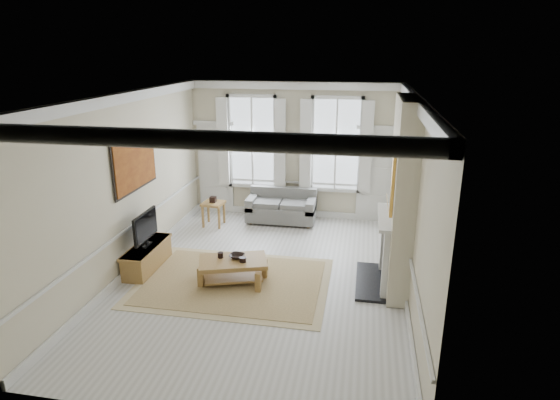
% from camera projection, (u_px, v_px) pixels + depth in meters
% --- Properties ---
extents(floor, '(7.20, 7.20, 0.00)m').
position_uv_depth(floor, '(264.00, 278.00, 8.84)').
color(floor, '#B7B5AD').
rests_on(floor, ground).
extents(ceiling, '(7.20, 7.20, 0.00)m').
position_uv_depth(ceiling, '(261.00, 95.00, 7.79)').
color(ceiling, white).
rests_on(ceiling, back_wall).
extents(back_wall, '(5.20, 0.00, 5.20)m').
position_uv_depth(back_wall, '(294.00, 151.00, 11.68)').
color(back_wall, beige).
rests_on(back_wall, floor).
extents(left_wall, '(0.00, 7.20, 7.20)m').
position_uv_depth(left_wall, '(127.00, 185.00, 8.76)').
color(left_wall, beige).
rests_on(left_wall, floor).
extents(right_wall, '(0.00, 7.20, 7.20)m').
position_uv_depth(right_wall, '(413.00, 201.00, 7.86)').
color(right_wall, beige).
rests_on(right_wall, floor).
extents(window_left, '(1.26, 0.20, 2.20)m').
position_uv_depth(window_left, '(252.00, 142.00, 11.75)').
color(window_left, '#B2BCC6').
rests_on(window_left, back_wall).
extents(window_right, '(1.26, 0.20, 2.20)m').
position_uv_depth(window_right, '(336.00, 145.00, 11.39)').
color(window_right, '#B2BCC6').
rests_on(window_right, back_wall).
extents(door_left, '(0.90, 0.08, 2.30)m').
position_uv_depth(door_left, '(216.00, 169.00, 12.17)').
color(door_left, silver).
rests_on(door_left, floor).
extents(door_right, '(0.90, 0.08, 2.30)m').
position_uv_depth(door_right, '(376.00, 177.00, 11.46)').
color(door_right, silver).
rests_on(door_right, floor).
extents(painting, '(0.05, 1.66, 1.06)m').
position_uv_depth(painting, '(135.00, 163.00, 8.93)').
color(painting, '#9D561A').
rests_on(painting, left_wall).
extents(chimney_breast, '(0.35, 1.70, 3.38)m').
position_uv_depth(chimney_breast, '(402.00, 197.00, 8.08)').
color(chimney_breast, beige).
rests_on(chimney_breast, floor).
extents(hearth, '(0.55, 1.50, 0.05)m').
position_uv_depth(hearth, '(371.00, 281.00, 8.67)').
color(hearth, black).
rests_on(hearth, floor).
extents(fireplace, '(0.21, 1.45, 1.33)m').
position_uv_depth(fireplace, '(385.00, 247.00, 8.42)').
color(fireplace, silver).
rests_on(fireplace, floor).
extents(mirror, '(0.06, 1.26, 1.06)m').
position_uv_depth(mirror, '(391.00, 176.00, 8.01)').
color(mirror, gold).
rests_on(mirror, chimney_breast).
extents(sofa, '(1.68, 0.82, 0.82)m').
position_uv_depth(sofa, '(282.00, 208.00, 11.67)').
color(sofa, slate).
rests_on(sofa, floor).
extents(side_table, '(0.54, 0.54, 0.59)m').
position_uv_depth(side_table, '(213.00, 207.00, 11.36)').
color(side_table, olive).
rests_on(side_table, floor).
extents(rug, '(3.50, 2.60, 0.02)m').
position_uv_depth(rug, '(234.00, 282.00, 8.68)').
color(rug, olive).
rests_on(rug, floor).
extents(coffee_table, '(1.39, 1.06, 0.46)m').
position_uv_depth(coffee_table, '(233.00, 264.00, 8.57)').
color(coffee_table, olive).
rests_on(coffee_table, rug).
extents(ceramic_pot_a, '(0.10, 0.10, 0.10)m').
position_uv_depth(ceramic_pot_a, '(220.00, 255.00, 8.62)').
color(ceramic_pot_a, black).
rests_on(ceramic_pot_a, coffee_table).
extents(ceramic_pot_b, '(0.12, 0.12, 0.09)m').
position_uv_depth(ceramic_pot_b, '(243.00, 260.00, 8.45)').
color(ceramic_pot_b, black).
rests_on(ceramic_pot_b, coffee_table).
extents(bowl, '(0.31, 0.31, 0.07)m').
position_uv_depth(bowl, '(237.00, 256.00, 8.62)').
color(bowl, black).
rests_on(bowl, coffee_table).
extents(tv_stand, '(0.44, 1.35, 0.48)m').
position_uv_depth(tv_stand, '(147.00, 257.00, 9.18)').
color(tv_stand, olive).
rests_on(tv_stand, floor).
extents(tv, '(0.08, 0.90, 0.68)m').
position_uv_depth(tv, '(145.00, 227.00, 8.98)').
color(tv, black).
rests_on(tv, tv_stand).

